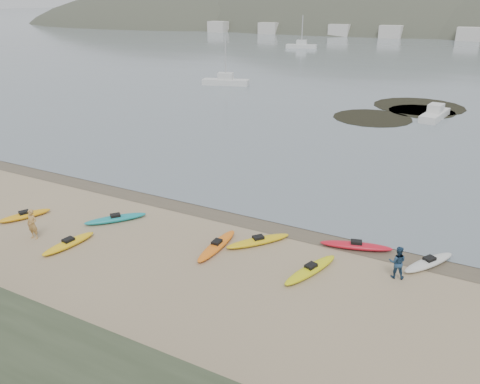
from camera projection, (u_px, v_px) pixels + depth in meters
The scene contains 8 objects.
ground at pixel (240, 215), 27.98m from camera, with size 600.00×600.00×0.00m, color tan.
wet_sand at pixel (238, 217), 27.73m from camera, with size 60.00×60.00×0.00m, color brown.
water at pixel (479, 21), 273.29m from camera, with size 1200.00×1200.00×0.00m, color slate.
kayaks at pixel (222, 242), 24.52m from camera, with size 23.94×9.96×0.34m.
person_west at pixel (32, 224), 24.96m from camera, with size 0.61×0.40×1.68m, color tan.
person_east at pixel (397, 262), 21.45m from camera, with size 0.77×0.60×1.59m, color navy.
kelp_mats at pixel (406, 111), 53.97m from camera, with size 13.06×18.06×0.04m.
far_town at pixel (478, 34), 143.20m from camera, with size 199.00×5.00×4.00m.
Camera 1 is at (11.80, -22.41, 11.97)m, focal length 35.00 mm.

